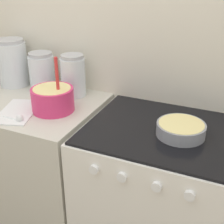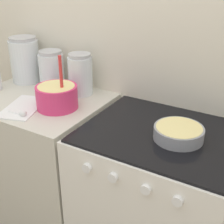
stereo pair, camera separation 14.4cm
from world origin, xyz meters
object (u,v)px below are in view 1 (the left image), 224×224
mixing_bowl (53,98)px  baking_pan (181,129)px  storage_jar_middle (42,74)px  storage_jar_right (73,78)px  stove (156,209)px  storage_jar_left (13,66)px

mixing_bowl → baking_pan: size_ratio=1.33×
storage_jar_middle → baking_pan: bearing=-13.7°
mixing_bowl → storage_jar_middle: mixing_bowl is taller
storage_jar_middle → storage_jar_right: 0.21m
stove → mixing_bowl: mixing_bowl is taller
storage_jar_middle → mixing_bowl: bearing=-45.3°
mixing_bowl → storage_jar_right: bearing=92.0°
baking_pan → storage_jar_middle: storage_jar_middle is taller
baking_pan → storage_jar_left: bearing=168.9°
stove → mixing_bowl: (-0.55, -0.03, 0.54)m
mixing_bowl → storage_jar_middle: 0.31m
baking_pan → mixing_bowl: bearing=-179.2°
stove → storage_jar_middle: 0.97m
stove → mixing_bowl: bearing=-176.5°
stove → storage_jar_middle: (-0.77, 0.18, 0.56)m
stove → baking_pan: size_ratio=4.46×
mixing_bowl → baking_pan: (0.64, 0.01, -0.04)m
storage_jar_middle → storage_jar_right: bearing=-0.0°
storage_jar_left → storage_jar_right: (0.42, 0.00, -0.02)m
stove → baking_pan: bearing=-15.6°
storage_jar_middle → storage_jar_right: size_ratio=0.95×
stove → storage_jar_right: bearing=161.9°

